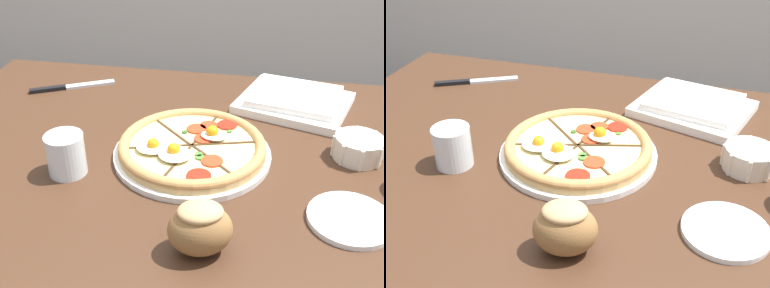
{
  "view_description": "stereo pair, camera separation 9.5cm",
  "coord_description": "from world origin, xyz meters",
  "views": [
    {
      "loc": [
        0.2,
        -0.8,
        1.29
      ],
      "look_at": [
        0.05,
        -0.0,
        0.8
      ],
      "focal_mm": 45.0,
      "sensor_mm": 36.0,
      "label": 1
    },
    {
      "loc": [
        0.29,
        -0.78,
        1.29
      ],
      "look_at": [
        0.05,
        -0.0,
        0.8
      ],
      "focal_mm": 45.0,
      "sensor_mm": 36.0,
      "label": 2
    }
  ],
  "objects": [
    {
      "name": "knife_main",
      "position": [
        -0.32,
        0.27,
        0.77
      ],
      "size": [
        0.2,
        0.12,
        0.01
      ],
      "rotation": [
        0.0,
        0.0,
        0.49
      ],
      "color": "silver",
      "rests_on": "dining_table"
    },
    {
      "name": "dining_table",
      "position": [
        0.0,
        0.0,
        0.65
      ],
      "size": [
        1.13,
        0.86,
        0.77
      ],
      "color": "#422819",
      "rests_on": "ground_plane"
    },
    {
      "name": "pizza",
      "position": [
        0.05,
        -0.0,
        0.79
      ],
      "size": [
        0.32,
        0.32,
        0.06
      ],
      "color": "white",
      "rests_on": "dining_table"
    },
    {
      "name": "bread_piece_near",
      "position": [
        0.11,
        -0.26,
        0.81
      ],
      "size": [
        0.11,
        0.1,
        0.09
      ],
      "rotation": [
        0.0,
        0.0,
        0.25
      ],
      "color": "olive",
      "rests_on": "dining_table"
    },
    {
      "name": "ramekin_bowl",
      "position": [
        0.38,
        0.05,
        0.79
      ],
      "size": [
        0.1,
        0.1,
        0.05
      ],
      "color": "silver",
      "rests_on": "dining_table"
    },
    {
      "name": "napkin_folded",
      "position": [
        0.25,
        0.26,
        0.78
      ],
      "size": [
        0.3,
        0.27,
        0.04
      ],
      "rotation": [
        0.0,
        0.0,
        -0.3
      ],
      "color": "white",
      "rests_on": "dining_table"
    },
    {
      "name": "side_saucer",
      "position": [
        0.34,
        -0.15,
        0.77
      ],
      "size": [
        0.14,
        0.14,
        0.01
      ],
      "color": "white",
      "rests_on": "dining_table"
    },
    {
      "name": "water_glass",
      "position": [
        -0.17,
        -0.1,
        0.8
      ],
      "size": [
        0.07,
        0.07,
        0.08
      ],
      "color": "white",
      "rests_on": "dining_table"
    }
  ]
}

